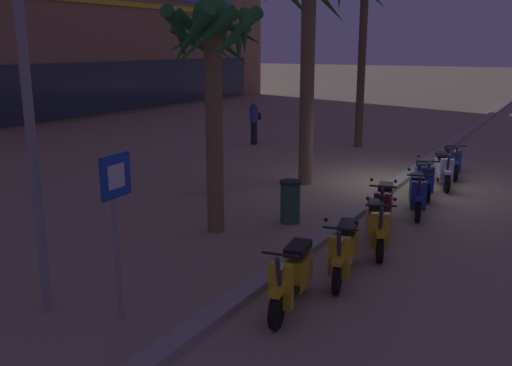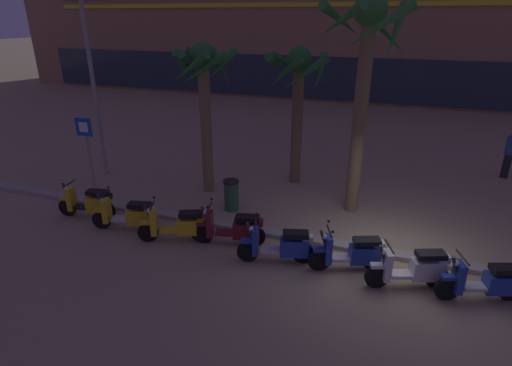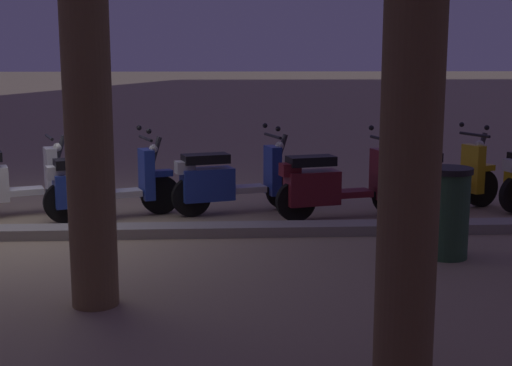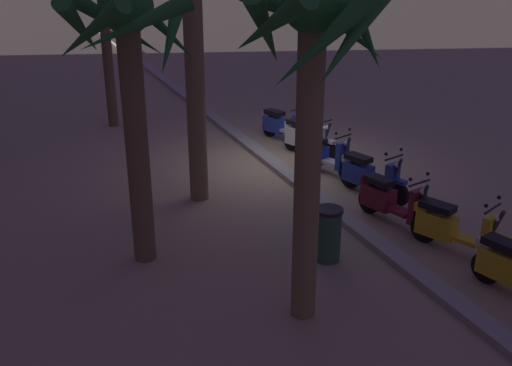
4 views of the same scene
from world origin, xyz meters
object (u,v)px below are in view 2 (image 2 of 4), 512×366
Objects in this scene: scooter_blue_mid_centre at (282,246)px; palm_tree_far_corner at (365,59)px; scooter_white_mid_front at (415,269)px; pedestrian_window_shopping at (510,153)px; crossing_sign at (87,144)px; street_lamp at (87,44)px; scooter_yellow_far_back at (179,225)px; palm_tree_near_sign at (298,84)px; litter_bin at (231,195)px; scooter_maroon_gap_after_mid at (235,229)px; scooter_yellow_second_in_line at (90,203)px; scooter_yellow_mid_rear at (129,215)px; scooter_blue_lead_nearest at (353,253)px; scooter_blue_tail_end at (488,282)px; palm_tree_by_mall_entrance at (204,83)px.

palm_tree_far_corner reaches higher than scooter_blue_mid_centre.
scooter_white_mid_front is 0.98× the size of pedestrian_window_shopping.
crossing_sign is 3.31m from street_lamp.
palm_tree_near_sign is at bearing 70.61° from scooter_yellow_far_back.
litter_bin is (5.22, -0.09, -1.02)m from crossing_sign.
scooter_yellow_far_back is 1.47m from scooter_maroon_gap_after_mid.
scooter_maroon_gap_after_mid is 1.04× the size of pedestrian_window_shopping.
scooter_yellow_far_back is 0.95× the size of scooter_maroon_gap_after_mid.
scooter_maroon_gap_after_mid is at bearing 0.19° from scooter_yellow_second_in_line.
scooter_blue_lead_nearest is (5.97, 0.12, -0.00)m from scooter_yellow_mid_rear.
scooter_blue_lead_nearest is at bearing -27.26° from litter_bin.
scooter_yellow_mid_rear and scooter_yellow_far_back have the same top height.
scooter_blue_lead_nearest is at bearing 176.46° from scooter_blue_tail_end.
scooter_maroon_gap_after_mid is (3.00, 0.26, 0.00)m from scooter_yellow_mid_rear.
scooter_yellow_mid_rear is 1.92× the size of litter_bin.
pedestrian_window_shopping reaches higher than scooter_yellow_far_back.
crossing_sign is (-10.39, 2.28, 1.04)m from scooter_white_mid_front.
pedestrian_window_shopping is at bearing 22.20° from palm_tree_near_sign.
scooter_yellow_second_in_line is 5.87m from scooter_blue_mid_centre.
scooter_white_mid_front is 0.29× the size of palm_tree_far_corner.
scooter_yellow_mid_rear is 4.54m from palm_tree_by_mall_entrance.
palm_tree_far_corner is (-0.44, 3.19, 3.96)m from scooter_blue_lead_nearest.
palm_tree_near_sign is at bearing 13.69° from street_lamp.
scooter_blue_mid_centre is 2.94m from scooter_white_mid_front.
scooter_yellow_mid_rear is 1.04× the size of scooter_yellow_far_back.
scooter_yellow_far_back is 0.99× the size of scooter_blue_tail_end.
scooter_maroon_gap_after_mid and scooter_blue_lead_nearest have the same top height.
street_lamp reaches higher than palm_tree_near_sign.
pedestrian_window_shopping reaches higher than scooter_maroon_gap_after_mid.
scooter_white_mid_front is 10.69m from crossing_sign.
palm_tree_by_mall_entrance is (-3.53, 3.31, 3.13)m from scooter_blue_mid_centre.
scooter_blue_tail_end is (5.70, -0.31, -0.01)m from scooter_maroon_gap_after_mid.
street_lamp is at bearing 122.38° from scooter_yellow_second_in_line.
scooter_maroon_gap_after_mid is at bearing 177.32° from scooter_blue_lead_nearest.
scooter_yellow_far_back is 4.57m from palm_tree_by_mall_entrance.
scooter_white_mid_front is at bearing -0.72° from scooter_yellow_mid_rear.
palm_tree_by_mall_entrance is at bearing 149.12° from scooter_blue_lead_nearest.
scooter_white_mid_front is (2.94, 0.03, 0.01)m from scooter_blue_mid_centre.
street_lamp is at bearing 154.58° from scooter_maroon_gap_after_mid.
scooter_blue_mid_centre is 3.15m from litter_bin.
street_lamp is at bearing 162.36° from scooter_white_mid_front.
scooter_white_mid_front is 7.08m from palm_tree_near_sign.
scooter_blue_lead_nearest is 1.78× the size of litter_bin.
palm_tree_near_sign reaches higher than scooter_white_mid_front.
pedestrian_window_shopping is (6.11, 8.01, 0.50)m from scooter_blue_mid_centre.
palm_tree_by_mall_entrance reaches higher than scooter_yellow_second_in_line.
scooter_yellow_far_back is at bearing 178.59° from scooter_blue_mid_centre.
palm_tree_near_sign is at bearing 35.48° from palm_tree_by_mall_entrance.
scooter_yellow_mid_rear is 2.98m from litter_bin.
scooter_blue_lead_nearest is 0.28× the size of palm_tree_far_corner.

